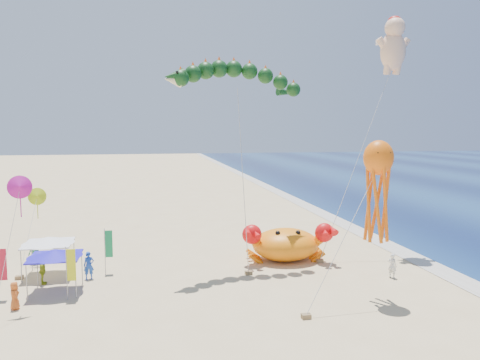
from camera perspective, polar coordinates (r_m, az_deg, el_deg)
name	(u,v)px	position (r m, az deg, el deg)	size (l,w,h in m)	color
ground	(275,278)	(32.48, 4.24, -11.78)	(320.00, 320.00, 0.00)	#D1B784
foam_strip	(434,267)	(37.39, 22.54, -9.81)	(320.00, 320.00, 0.00)	silver
crab_inflatable	(286,243)	(36.23, 5.62, -7.68)	(6.94, 4.68, 3.04)	orange
dragon_kite	(235,82)	(33.90, -0.58, 11.92)	(10.55, 5.01, 14.56)	#0E3411
cherub_kite	(393,44)	(41.17, 18.19, 15.44)	(8.42, 4.10, 19.05)	#FFC39B
octopus_kite	(377,183)	(28.40, 16.41, -0.39)	(6.18, 3.17, 9.40)	orange
canopy_blue	(55,253)	(31.19, -21.63, -8.31)	(3.27, 3.27, 2.71)	gray
canopy_white	(48,241)	(34.82, -22.34, -6.84)	(3.43, 3.43, 2.71)	gray
feather_flags	(38,259)	(31.89, -23.39, -8.87)	(8.89, 4.86, 3.20)	gray
beachgoers	(81,265)	(33.81, -18.84, -9.83)	(25.49, 10.21, 1.87)	#C0531E
small_kites	(13,200)	(33.20, -25.93, -2.23)	(5.01, 12.66, 7.54)	#D1455F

